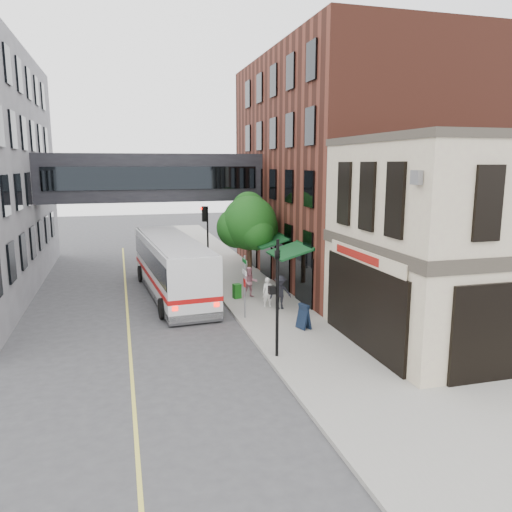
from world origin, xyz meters
TOP-DOWN VIEW (x-y plane):
  - ground at (0.00, 0.00)m, footprint 120.00×120.00m
  - sidewalk_main at (2.00, 14.00)m, footprint 4.00×60.00m
  - corner_building at (8.97, 2.00)m, footprint 10.19×8.12m
  - brick_building at (9.98, 15.00)m, footprint 13.76×18.00m
  - skyway_bridge at (-3.00, 18.00)m, footprint 14.00×3.18m
  - traffic_signal_near at (0.37, 2.00)m, footprint 0.44×0.22m
  - traffic_signal_far at (0.26, 17.00)m, footprint 0.53×0.28m
  - street_sign_pole at (0.39, 7.00)m, footprint 0.08×0.75m
  - street_tree at (2.19, 13.22)m, footprint 3.80×3.20m
  - lane_marking at (-5.00, 10.00)m, footprint 0.12×40.00m
  - bus at (-2.42, 12.69)m, footprint 3.59×11.99m
  - pedestrian_a at (1.98, 8.49)m, footprint 0.59×0.42m
  - pedestrian_b at (1.57, 10.50)m, footprint 0.85×0.68m
  - pedestrian_c at (2.48, 7.93)m, footprint 1.14×0.67m
  - newspaper_box at (0.83, 10.48)m, footprint 0.46×0.43m
  - sandwich_board at (2.53, 4.74)m, footprint 0.57×0.72m

SIDE VIEW (x-z plane):
  - ground at x=0.00m, z-range 0.00..0.00m
  - lane_marking at x=-5.00m, z-range 0.00..0.01m
  - sidewalk_main at x=2.00m, z-range 0.00..0.15m
  - newspaper_box at x=0.83m, z-range 0.15..0.94m
  - sandwich_board at x=2.53m, z-range 0.15..1.28m
  - pedestrian_a at x=1.98m, z-range 0.15..1.67m
  - pedestrian_b at x=1.57m, z-range 0.15..1.83m
  - pedestrian_c at x=2.48m, z-range 0.15..1.88m
  - bus at x=-2.42m, z-range 0.19..3.37m
  - street_sign_pole at x=0.39m, z-range 0.43..3.43m
  - traffic_signal_near at x=0.37m, z-range 0.68..5.28m
  - traffic_signal_far at x=0.26m, z-range 1.09..5.59m
  - street_tree at x=2.19m, z-range 1.11..6.71m
  - corner_building at x=8.97m, z-range -0.01..8.44m
  - skyway_bridge at x=-3.00m, z-range 5.00..8.00m
  - brick_building at x=9.98m, z-range -0.01..13.99m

